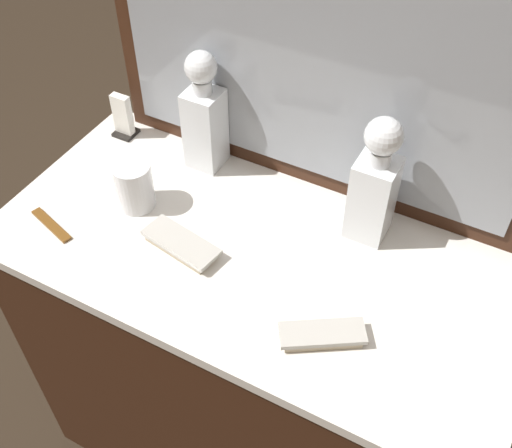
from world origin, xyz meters
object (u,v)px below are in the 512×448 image
crystal_decanter_right (374,191)px  silver_brush_left (181,244)px  tortoiseshell_comb (51,225)px  silver_brush_front (322,335)px  crystal_decanter_left (205,121)px  napkin_holder (123,118)px  crystal_tumbler_front (135,186)px

crystal_decanter_right → silver_brush_left: (-0.31, -0.22, -0.10)m
crystal_decanter_right → tortoiseshell_comb: crystal_decanter_right is taller
silver_brush_left → silver_brush_front: same height
crystal_decanter_left → crystal_decanter_right: (0.40, -0.03, -0.00)m
silver_brush_left → napkin_holder: size_ratio=1.58×
silver_brush_left → tortoiseshell_comb: 0.29m
tortoiseshell_comb → crystal_decanter_right: bearing=27.0°
crystal_decanter_right → tortoiseshell_comb: (-0.59, -0.30, -0.11)m
napkin_holder → silver_brush_front: bearing=-25.5°
silver_brush_front → tortoiseshell_comb: bearing=-178.9°
napkin_holder → silver_brush_left: bearing=-37.8°
crystal_decanter_right → tortoiseshell_comb: bearing=-153.0°
crystal_tumbler_front → tortoiseshell_comb: (-0.12, -0.14, -0.05)m
silver_brush_front → tortoiseshell_comb: silver_brush_front is taller
tortoiseshell_comb → napkin_holder: 0.33m
crystal_decanter_right → silver_brush_front: bearing=-84.7°
crystal_decanter_right → napkin_holder: bearing=177.5°
crystal_decanter_left → silver_brush_left: (0.09, -0.26, -0.10)m
silver_brush_left → silver_brush_front: (0.34, -0.06, 0.00)m
crystal_decanter_left → crystal_tumbler_front: size_ratio=2.66×
crystal_tumbler_front → silver_brush_front: crystal_tumbler_front is taller
napkin_holder → crystal_decanter_right: bearing=-2.5°
crystal_tumbler_front → napkin_holder: (-0.17, 0.18, -0.00)m
crystal_decanter_right → silver_brush_front: 0.31m
crystal_decanter_left → crystal_decanter_right: 0.41m
silver_brush_front → napkin_holder: size_ratio=1.43×
crystal_decanter_left → napkin_holder: crystal_decanter_left is taller
crystal_decanter_right → crystal_decanter_left: bearing=175.5°
crystal_decanter_left → silver_brush_left: 0.29m
crystal_decanter_right → crystal_tumbler_front: (-0.47, -0.16, -0.06)m
crystal_decanter_right → tortoiseshell_comb: 0.67m
crystal_decanter_left → silver_brush_front: size_ratio=1.81×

